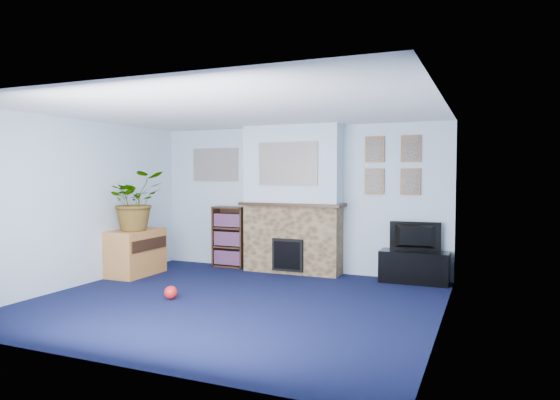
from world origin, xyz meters
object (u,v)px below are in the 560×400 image
at_px(tv_stand, 414,268).
at_px(television, 415,237).
at_px(bookshelf, 230,238).
at_px(sideboard, 136,253).

distance_m(tv_stand, television, 0.46).
height_order(tv_stand, bookshelf, bookshelf).
height_order(tv_stand, sideboard, sideboard).
bearing_deg(sideboard, tv_stand, 15.27).
xyz_separation_m(bookshelf, sideboard, (-1.04, -1.22, -0.15)).
bearing_deg(sideboard, television, 15.53).
xyz_separation_m(television, bookshelf, (-3.15, 0.06, -0.19)).
height_order(tv_stand, television, television).
bearing_deg(tv_stand, bookshelf, 178.61).
height_order(television, bookshelf, bookshelf).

